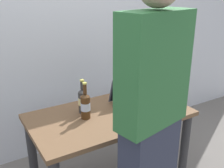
% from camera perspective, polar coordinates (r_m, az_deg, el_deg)
% --- Properties ---
extents(desk, '(1.31, 0.72, 0.75)m').
position_cam_1_polar(desk, '(2.27, -0.49, -9.28)').
color(desk, brown).
rests_on(desk, ground).
extents(laptop, '(0.35, 0.32, 0.24)m').
position_cam_1_polar(laptop, '(2.33, 4.16, -3.18)').
color(laptop, '#383D4C').
rests_on(laptop, desk).
extents(beer_bottle_amber, '(0.07, 0.07, 0.28)m').
position_cam_1_polar(beer_bottle_amber, '(2.19, -6.30, -3.43)').
color(beer_bottle_amber, '#333333').
rests_on(beer_bottle_amber, desk).
extents(beer_bottle_brown, '(0.08, 0.08, 0.30)m').
position_cam_1_polar(beer_bottle_brown, '(2.09, -5.72, -4.54)').
color(beer_bottle_brown, '#472B14').
rests_on(beer_bottle_brown, desk).
extents(person_figure, '(0.48, 0.33, 1.88)m').
position_cam_1_polar(person_figure, '(1.60, 8.41, -8.06)').
color(person_figure, '#2D3347').
rests_on(person_figure, ground).
extents(back_wall, '(6.00, 0.10, 2.60)m').
position_cam_1_polar(back_wall, '(2.82, -10.00, 11.08)').
color(back_wall, silver).
rests_on(back_wall, ground).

